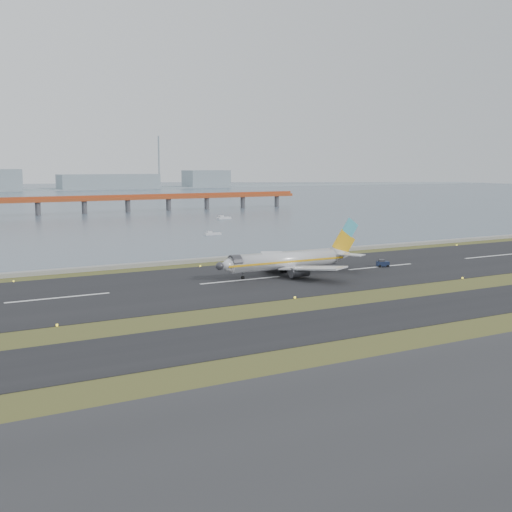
% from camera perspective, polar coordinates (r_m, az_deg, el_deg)
% --- Properties ---
extents(ground, '(1000.00, 1000.00, 0.00)m').
position_cam_1_polar(ground, '(118.39, 5.42, -4.45)').
color(ground, '#354A1A').
rests_on(ground, ground).
extents(taxiway_strip, '(1000.00, 18.00, 0.10)m').
position_cam_1_polar(taxiway_strip, '(108.95, 8.99, -5.59)').
color(taxiway_strip, black).
rests_on(taxiway_strip, ground).
extents(runway_strip, '(1000.00, 45.00, 0.10)m').
position_cam_1_polar(runway_strip, '(143.66, -1.33, -2.18)').
color(runway_strip, black).
rests_on(runway_strip, ground).
extents(seawall, '(1000.00, 2.50, 1.00)m').
position_cam_1_polar(seawall, '(170.40, -6.00, -0.46)').
color(seawall, gray).
rests_on(seawall, ground).
extents(red_pier, '(260.00, 5.00, 10.20)m').
position_cam_1_polar(red_pier, '(356.23, -15.04, 4.82)').
color(red_pier, '#A5411C').
rests_on(red_pier, ground).
extents(airliner, '(38.52, 32.89, 12.80)m').
position_cam_1_polar(airliner, '(150.74, 3.03, -0.40)').
color(airliner, silver).
rests_on(airliner, ground).
extents(pushback_tug, '(3.47, 2.72, 1.95)m').
position_cam_1_polar(pushback_tug, '(165.80, 11.19, -0.65)').
color(pushback_tug, '#151F3B').
rests_on(pushback_tug, ground).
extents(workboat_near, '(6.40, 2.21, 1.54)m').
position_cam_1_polar(workboat_near, '(238.46, -3.91, 1.99)').
color(workboat_near, silver).
rests_on(workboat_near, ground).
extents(workboat_far, '(7.59, 3.58, 1.77)m').
position_cam_1_polar(workboat_far, '(310.13, -2.90, 3.40)').
color(workboat_far, silver).
rests_on(workboat_far, ground).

